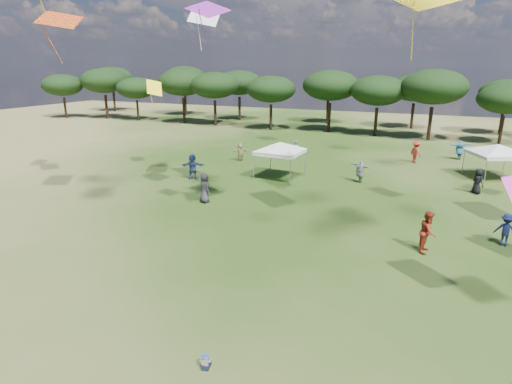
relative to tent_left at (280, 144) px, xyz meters
The scene contains 5 objects.
tree_line 26.86m from the tent_left, 71.81° to the left, with size 108.78×17.63×7.77m.
tent_left is the anchor object (origin of this frame).
tent_right 15.68m from the tent_left, 23.43° to the left, with size 6.17×6.17×2.83m.
toddler 20.77m from the tent_left, 75.09° to the right, with size 0.35×0.38×0.48m.
festival_crowd 7.18m from the tent_left, 14.42° to the left, with size 28.60×22.88×1.89m.
Camera 1 is at (4.58, -6.39, 8.04)m, focal length 30.00 mm.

